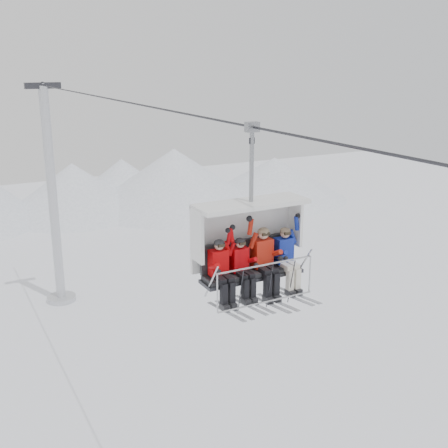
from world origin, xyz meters
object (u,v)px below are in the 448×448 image
skier_far_left (221,269)px  skier_far_right (286,256)px  chairlift_carrier (248,237)px  skier_center_right (264,259)px  lift_tower_right (54,213)px  skier_center_left (242,266)px

skier_far_left → skier_far_right: bearing=0.1°
chairlift_carrier → skier_far_left: 1.06m
skier_far_left → skier_center_right: skier_center_right is taller
skier_center_right → skier_far_right: size_ratio=1.06×
skier_far_left → lift_tower_right: bearing=87.9°
skier_center_left → skier_center_right: skier_center_right is taller
lift_tower_right → skier_far_left: lift_tower_right is taller
lift_tower_right → skier_center_right: bearing=-89.3°
lift_tower_right → skier_far_right: lift_tower_right is taller
skier_far_left → chairlift_carrier: bearing=20.0°
lift_tower_right → skier_center_left: 23.90m
skier_center_right → skier_far_right: 0.61m
skier_far_left → skier_center_right: (1.15, 0.01, 0.05)m
skier_far_left → skier_center_right: size_ratio=0.94×
skier_center_right → skier_far_left: bearing=-179.4°
skier_far_left → skier_center_left: size_ratio=1.00×
lift_tower_right → skier_far_right: size_ratio=7.99×
skier_far_left → skier_far_right: (1.76, 0.00, 0.01)m
skier_center_left → skier_far_right: 1.22m
lift_tower_right → chairlift_carrier: (0.00, -23.17, 4.96)m
chairlift_carrier → skier_far_left: size_ratio=2.36×
skier_far_left → skier_center_left: (0.54, -0.01, -0.02)m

